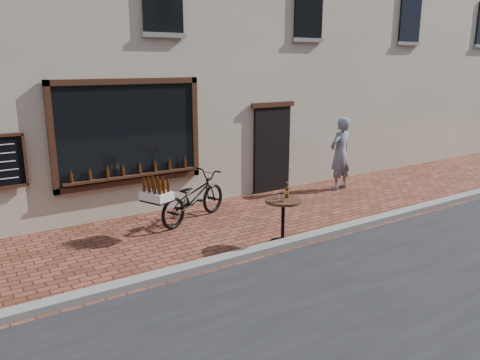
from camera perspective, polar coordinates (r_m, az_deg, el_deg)
ground at (r=8.69m, az=7.49°, el=-8.18°), size 90.00×90.00×0.00m
kerb at (r=8.81m, az=6.66°, el=-7.42°), size 90.00×0.25×0.12m
cargo_bicycle at (r=9.92m, az=-5.87°, el=-2.09°), size 2.32×1.44×1.10m
bistro_table at (r=8.64m, az=5.29°, el=-3.94°), size 0.67×0.67×1.15m
pedestrian at (r=12.61m, az=12.12°, el=3.16°), size 0.75×0.55×1.92m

